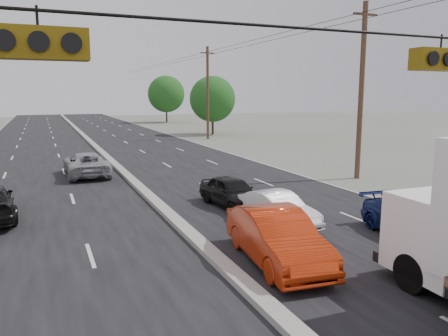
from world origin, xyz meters
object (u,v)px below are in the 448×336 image
at_px(utility_pole_right_b, 361,91).
at_px(queue_car_a, 232,192).
at_px(tree_right_far, 166,94).
at_px(queue_car_b, 278,209).
at_px(utility_pole_right_c, 208,92).
at_px(queue_car_d, 412,221).
at_px(tree_right_mid, 213,99).
at_px(oncoming_far, 86,164).
at_px(red_sedan, 277,238).

bearing_deg(utility_pole_right_b, queue_car_a, -161.20).
height_order(tree_right_far, queue_car_b, tree_right_far).
distance_m(utility_pole_right_c, tree_right_far, 30.20).
xyz_separation_m(queue_car_a, queue_car_d, (4.00, -6.29, -0.04)).
xyz_separation_m(tree_right_mid, queue_car_a, (-12.00, -33.23, -3.67)).
bearing_deg(queue_car_d, tree_right_mid, 84.71).
bearing_deg(tree_right_far, oncoming_far, -110.71).
xyz_separation_m(tree_right_far, queue_car_b, (-12.50, -61.43, -4.34)).
bearing_deg(queue_car_a, utility_pole_right_c, 64.31).
distance_m(tree_right_far, queue_car_a, 59.82).
bearing_deg(tree_right_mid, queue_car_a, -109.85).
relative_size(utility_pole_right_c, queue_car_d, 2.33).
bearing_deg(queue_car_d, queue_car_b, 144.62).
relative_size(utility_pole_right_c, tree_right_far, 1.23).
bearing_deg(utility_pole_right_c, oncoming_far, -129.06).
bearing_deg(red_sedan, queue_car_d, 7.89).
distance_m(queue_car_a, queue_car_d, 7.46).
xyz_separation_m(utility_pole_right_c, tree_right_mid, (2.50, 5.00, -0.77)).
bearing_deg(queue_car_d, oncoming_far, 125.34).
height_order(utility_pole_right_b, tree_right_mid, utility_pole_right_b).
bearing_deg(queue_car_d, utility_pole_right_c, 87.10).
distance_m(tree_right_far, queue_car_b, 62.83).
bearing_deg(tree_right_mid, tree_right_far, 87.71).
bearing_deg(oncoming_far, queue_car_d, 118.13).
bearing_deg(utility_pole_right_b, queue_car_b, -144.47).
distance_m(queue_car_a, queue_car_b, 3.23).
bearing_deg(oncoming_far, tree_right_mid, -127.70).
relative_size(utility_pole_right_b, red_sedan, 2.11).
distance_m(utility_pole_right_c, red_sedan, 36.63).
height_order(tree_right_mid, tree_right_far, tree_right_far).
distance_m(tree_right_far, red_sedan, 66.42).
distance_m(tree_right_far, queue_car_d, 65.30).
bearing_deg(queue_car_b, tree_right_far, 71.20).
bearing_deg(red_sedan, tree_right_mid, 77.36).
bearing_deg(utility_pole_right_b, utility_pole_right_c, 90.00).
xyz_separation_m(tree_right_mid, tree_right_far, (1.00, 25.00, 0.62)).
bearing_deg(red_sedan, utility_pole_right_b, 47.67).
bearing_deg(utility_pole_right_b, red_sedan, -138.36).
xyz_separation_m(utility_pole_right_c, red_sedan, (-10.91, -34.70, -4.32)).
xyz_separation_m(utility_pole_right_b, utility_pole_right_c, (0.00, 25.00, 0.00)).
distance_m(tree_right_far, oncoming_far, 51.59).
bearing_deg(queue_car_a, tree_right_mid, 63.05).
xyz_separation_m(tree_right_far, queue_car_a, (-13.00, -58.23, -4.29)).
relative_size(tree_right_far, queue_car_a, 2.09).
height_order(utility_pole_right_b, tree_right_far, utility_pole_right_b).
xyz_separation_m(red_sedan, queue_car_d, (5.41, 0.18, -0.16)).
xyz_separation_m(queue_car_b, queue_car_d, (3.50, -3.10, 0.00)).
distance_m(utility_pole_right_b, queue_car_a, 10.97).
xyz_separation_m(tree_right_far, queue_car_d, (-9.00, -64.53, -4.34)).
xyz_separation_m(utility_pole_right_c, oncoming_far, (-14.68, -18.09, -4.39)).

